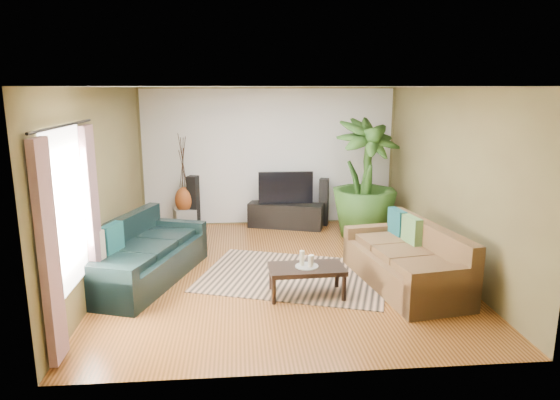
{
  "coord_description": "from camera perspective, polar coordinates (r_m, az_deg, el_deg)",
  "views": [
    {
      "loc": [
        -0.63,
        -7.03,
        2.69
      ],
      "look_at": [
        0.0,
        0.2,
        1.05
      ],
      "focal_mm": 32.0,
      "sensor_mm": 36.0,
      "label": 1
    }
  ],
  "objects": [
    {
      "name": "plant_pot",
      "position": [
        9.42,
        9.44,
        -3.05
      ],
      "size": [
        0.4,
        0.4,
        0.31
      ],
      "primitive_type": "cylinder",
      "color": "black",
      "rests_on": "floor"
    },
    {
      "name": "candle_tall",
      "position": [
        6.57,
        2.53,
        -6.63
      ],
      "size": [
        0.06,
        0.06,
        0.2
      ],
      "primitive_type": "cylinder",
      "color": "beige",
      "rests_on": "candle_tray"
    },
    {
      "name": "curtain_far",
      "position": [
        6.62,
        -20.62,
        -1.56
      ],
      "size": [
        0.08,
        0.35,
        2.2
      ],
      "primitive_type": "cube",
      "color": "gray",
      "rests_on": "ground"
    },
    {
      "name": "ceiling",
      "position": [
        7.06,
        0.15,
        12.81
      ],
      "size": [
        5.5,
        5.5,
        0.0
      ],
      "primitive_type": "plane",
      "rotation": [
        3.14,
        0.0,
        0.0
      ],
      "color": "white",
      "rests_on": "ground"
    },
    {
      "name": "sofa_left",
      "position": [
        7.36,
        -15.35,
        -5.67
      ],
      "size": [
        1.68,
        2.5,
        0.85
      ],
      "primitive_type": "cube",
      "rotation": [
        0.0,
        0.0,
        1.24
      ],
      "color": "black",
      "rests_on": "floor"
    },
    {
      "name": "television",
      "position": [
        9.67,
        0.65,
        1.43
      ],
      "size": [
        1.06,
        0.06,
        0.63
      ],
      "primitive_type": "cube",
      "color": "black",
      "rests_on": "tv_stand"
    },
    {
      "name": "wall_front",
      "position": [
        4.53,
        3.26,
        -4.5
      ],
      "size": [
        5.0,
        0.0,
        5.0
      ],
      "primitive_type": "plane",
      "rotation": [
        -1.57,
        0.0,
        0.0
      ],
      "color": "olive",
      "rests_on": "ground"
    },
    {
      "name": "area_rug",
      "position": [
        7.36,
        1.65,
        -8.65
      ],
      "size": [
        3.08,
        2.6,
        0.01
      ],
      "primitive_type": "cube",
      "rotation": [
        0.0,
        0.0,
        -0.32
      ],
      "color": "tan",
      "rests_on": "floor"
    },
    {
      "name": "pedestal",
      "position": [
        9.9,
        -10.8,
        -2.08
      ],
      "size": [
        0.49,
        0.49,
        0.39
      ],
      "primitive_type": "cube",
      "rotation": [
        0.0,
        0.0,
        0.29
      ],
      "color": "gray",
      "rests_on": "floor"
    },
    {
      "name": "coffee_table",
      "position": [
        6.66,
        3.06,
        -9.24
      ],
      "size": [
        1.01,
        0.58,
        0.4
      ],
      "primitive_type": "cube",
      "rotation": [
        0.0,
        0.0,
        0.04
      ],
      "color": "black",
      "rests_on": "floor"
    },
    {
      "name": "floor",
      "position": [
        7.55,
        0.13,
        -8.13
      ],
      "size": [
        5.5,
        5.5,
        0.0
      ],
      "primitive_type": "plane",
      "color": "#9B5928",
      "rests_on": "ground"
    },
    {
      "name": "speaker_left",
      "position": [
        9.81,
        -9.85,
        -0.25
      ],
      "size": [
        0.24,
        0.26,
        1.03
      ],
      "primitive_type": "cube",
      "rotation": [
        0.0,
        0.0,
        -0.33
      ],
      "color": "black",
      "rests_on": "floor"
    },
    {
      "name": "potted_plant",
      "position": [
        9.22,
        9.65,
        2.47
      ],
      "size": [
        1.56,
        1.56,
        2.15
      ],
      "primitive_type": "imported",
      "rotation": [
        0.0,
        0.0,
        0.37
      ],
      "color": "#264B19",
      "rests_on": "floor"
    },
    {
      "name": "window_pane",
      "position": [
        5.88,
        -23.18,
        -0.99
      ],
      "size": [
        0.0,
        1.8,
        1.8
      ],
      "primitive_type": "plane",
      "rotation": [
        1.57,
        0.0,
        1.57
      ],
      "color": "white",
      "rests_on": "ground"
    },
    {
      "name": "vase",
      "position": [
        9.82,
        -10.89,
        0.03
      ],
      "size": [
        0.36,
        0.36,
        0.5
      ],
      "primitive_type": "ellipsoid",
      "color": "brown",
      "rests_on": "pedestal"
    },
    {
      "name": "tv_stand",
      "position": [
        9.78,
        0.66,
        -1.77
      ],
      "size": [
        1.51,
        0.84,
        0.48
      ],
      "primitive_type": "cube",
      "rotation": [
        0.0,
        0.0,
        -0.3
      ],
      "color": "black",
      "rests_on": "floor"
    },
    {
      "name": "wall_right",
      "position": [
        7.81,
        18.74,
        2.18
      ],
      "size": [
        0.0,
        5.5,
        5.5
      ],
      "primitive_type": "plane",
      "rotation": [
        1.57,
        0.0,
        -1.57
      ],
      "color": "olive",
      "rests_on": "ground"
    },
    {
      "name": "candle_short",
      "position": [
        6.62,
        3.62,
        -6.8
      ],
      "size": [
        0.06,
        0.06,
        0.13
      ],
      "primitive_type": "cylinder",
      "color": "beige",
      "rests_on": "candle_tray"
    },
    {
      "name": "speaker_right",
      "position": [
        9.93,
        5.03,
        -0.22
      ],
      "size": [
        0.22,
        0.23,
        0.94
      ],
      "primitive_type": "cube",
      "rotation": [
        0.0,
        0.0,
        -0.34
      ],
      "color": "black",
      "rests_on": "floor"
    },
    {
      "name": "sofa_right",
      "position": [
        7.11,
        14.02,
        -6.23
      ],
      "size": [
        1.28,
        2.25,
        0.85
      ],
      "primitive_type": "cube",
      "rotation": [
        0.0,
        0.0,
        -1.41
      ],
      "color": "brown",
      "rests_on": "floor"
    },
    {
      "name": "wall_left",
      "position": [
        7.4,
        -19.54,
        1.55
      ],
      "size": [
        0.0,
        5.5,
        5.5
      ],
      "primitive_type": "plane",
      "rotation": [
        1.57,
        0.0,
        1.57
      ],
      "color": "olive",
      "rests_on": "ground"
    },
    {
      "name": "curtain_near",
      "position": [
        5.24,
        -24.91,
        -5.57
      ],
      "size": [
        0.08,
        0.35,
        2.2
      ],
      "primitive_type": "cube",
      "color": "gray",
      "rests_on": "ground"
    },
    {
      "name": "candle_tray",
      "position": [
        6.58,
        3.08,
        -7.56
      ],
      "size": [
        0.3,
        0.3,
        0.01
      ],
      "primitive_type": "cylinder",
      "color": "gray",
      "rests_on": "coffee_table"
    },
    {
      "name": "side_table",
      "position": [
        7.97,
        -16.53,
        -5.74
      ],
      "size": [
        0.56,
        0.56,
        0.47
      ],
      "primitive_type": "cube",
      "rotation": [
        0.0,
        0.0,
        -0.29
      ],
      "color": "brown",
      "rests_on": "floor"
    },
    {
      "name": "backwall_panel",
      "position": [
        9.88,
        -1.29,
        4.94
      ],
      "size": [
        4.9,
        0.0,
        4.9
      ],
      "primitive_type": "plane",
      "rotation": [
        1.57,
        0.0,
        0.0
      ],
      "color": "white",
      "rests_on": "ground"
    },
    {
      "name": "wall_back",
      "position": [
        9.89,
        -1.29,
        4.95
      ],
      "size": [
        5.0,
        0.0,
        5.0
      ],
      "primitive_type": "plane",
      "rotation": [
        1.57,
        0.0,
        0.0
      ],
      "color": "olive",
      "rests_on": "ground"
    },
    {
      "name": "candle_mid",
      "position": [
        6.52,
        3.49,
        -6.99
      ],
      "size": [
        0.06,
        0.06,
        0.15
      ],
      "primitive_type": "cylinder",
      "color": "white",
      "rests_on": "candle_tray"
    },
    {
      "name": "curtain_rod",
      "position": [
        5.73,
        -23.49,
        7.79
      ],
      "size": [
        0.03,
        1.9,
        0.03
      ],
      "primitive_type": "cylinder",
      "rotation": [
        1.57,
        0.0,
        0.0
      ],
      "color": "black",
      "rests_on": "ground"
    }
  ]
}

